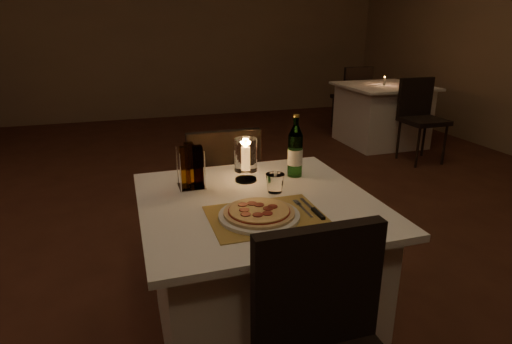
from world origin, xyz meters
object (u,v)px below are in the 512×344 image
object	(u,v)px
main_table	(257,272)
hurricane_candle	(246,156)
pizza	(259,212)
tumbler	(275,183)
water_bottle	(295,152)
chair_far	(221,184)
neighbor_table_right	(381,114)
plate	(259,216)

from	to	relation	value
main_table	hurricane_candle	xyz separation A→B (m)	(0.02, 0.24, 0.49)
main_table	pizza	bearing A→B (deg)	-105.63
tumbler	water_bottle	distance (m)	0.26
chair_far	neighbor_table_right	world-z (taller)	chair_far
pizza	neighbor_table_right	world-z (taller)	pizza
water_bottle	neighbor_table_right	bearing A→B (deg)	49.72
main_table	pizza	distance (m)	0.44
pizza	hurricane_candle	world-z (taller)	hurricane_candle
main_table	tumbler	world-z (taller)	tumbler
tumbler	water_bottle	xyz separation A→B (m)	(0.17, 0.17, 0.08)
chair_far	water_bottle	world-z (taller)	water_bottle
main_table	tumbler	size ratio (longest dim) A/B	11.67
main_table	tumbler	bearing A→B (deg)	30.57
pizza	hurricane_candle	size ratio (longest dim) A/B	1.33
plate	pizza	xyz separation A→B (m)	(-0.00, 0.00, 0.02)
neighbor_table_right	hurricane_candle	bearing A→B (deg)	-133.28
neighbor_table_right	chair_far	bearing A→B (deg)	-138.96
main_table	water_bottle	distance (m)	0.61
chair_far	hurricane_candle	bearing A→B (deg)	-87.82
chair_far	neighbor_table_right	size ratio (longest dim) A/B	0.90
hurricane_candle	neighbor_table_right	world-z (taller)	hurricane_candle
water_bottle	neighbor_table_right	distance (m)	3.60
chair_far	plate	bearing A→B (deg)	-93.20
neighbor_table_right	plate	bearing A→B (deg)	-129.94
plate	water_bottle	world-z (taller)	water_bottle
main_table	chair_far	bearing A→B (deg)	90.00
plate	hurricane_candle	size ratio (longest dim) A/B	1.52
pizza	neighbor_table_right	bearing A→B (deg)	50.06
pizza	chair_far	bearing A→B (deg)	86.78
water_bottle	hurricane_candle	distance (m)	0.25
chair_far	hurricane_candle	world-z (taller)	hurricane_candle
main_table	chair_far	world-z (taller)	chair_far
pizza	tumbler	size ratio (longest dim) A/B	3.27
hurricane_candle	neighbor_table_right	size ratio (longest dim) A/B	0.21
main_table	neighbor_table_right	xyz separation A→B (m)	(2.58, 2.96, 0.00)
pizza	tumbler	xyz separation A→B (m)	(0.15, 0.24, 0.02)
hurricane_candle	main_table	bearing A→B (deg)	-94.28
main_table	water_bottle	xyz separation A→B (m)	(0.27, 0.24, 0.49)
main_table	neighbor_table_right	size ratio (longest dim) A/B	1.00
water_bottle	neighbor_table_right	world-z (taller)	water_bottle
chair_far	tumbler	size ratio (longest dim) A/B	10.50
chair_far	pizza	world-z (taller)	chair_far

